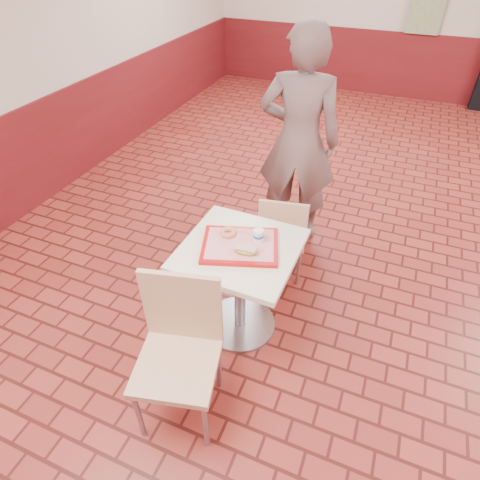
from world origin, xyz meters
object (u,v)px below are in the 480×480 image
at_px(long_john_donut, 245,251).
at_px(main_table, 240,276).
at_px(customer, 299,141).
at_px(chair_main_front, 180,345).
at_px(paper_cup, 258,236).
at_px(chair_main_back, 283,233).
at_px(serving_tray, 240,246).
at_px(ring_donut, 228,232).

bearing_deg(long_john_donut, main_table, 131.50).
bearing_deg(customer, long_john_donut, 84.03).
relative_size(main_table, chair_main_front, 0.79).
xyz_separation_m(customer, paper_cup, (0.09, -1.22, -0.10)).
xyz_separation_m(chair_main_front, chair_main_back, (0.20, 1.33, -0.10)).
bearing_deg(main_table, paper_cup, 34.99).
height_order(customer, serving_tray, customer).
bearing_deg(serving_tray, customer, 89.69).
distance_m(customer, paper_cup, 1.23).
distance_m(chair_main_back, ring_donut, 0.73).
relative_size(main_table, serving_tray, 1.60).
bearing_deg(serving_tray, ring_donut, 151.13).
xyz_separation_m(main_table, long_john_donut, (0.06, -0.07, 0.30)).
bearing_deg(customer, main_table, 81.29).
height_order(main_table, paper_cup, paper_cup).
relative_size(customer, long_john_donut, 12.32).
xyz_separation_m(main_table, chair_main_front, (-0.09, -0.67, 0.03)).
xyz_separation_m(serving_tray, long_john_donut, (0.06, -0.07, 0.04)).
bearing_deg(ring_donut, paper_cup, 2.34).
xyz_separation_m(serving_tray, ring_donut, (-0.11, 0.06, 0.03)).
xyz_separation_m(chair_main_back, ring_donut, (-0.21, -0.59, 0.37)).
distance_m(ring_donut, long_john_donut, 0.22).
bearing_deg(long_john_donut, paper_cup, 76.78).
xyz_separation_m(customer, ring_donut, (-0.12, -1.23, -0.13)).
bearing_deg(paper_cup, chair_main_front, -104.49).
height_order(ring_donut, long_john_donut, long_john_donut).
distance_m(customer, long_john_donut, 1.37).
relative_size(chair_main_front, paper_cup, 11.38).
bearing_deg(chair_main_front, paper_cup, 61.77).
bearing_deg(chair_main_back, ring_donut, 59.97).
bearing_deg(long_john_donut, chair_main_back, 87.04).
xyz_separation_m(ring_donut, long_john_donut, (0.17, -0.13, 0.00)).
bearing_deg(main_table, ring_donut, 151.13).
xyz_separation_m(chair_main_front, serving_tray, (0.09, 0.67, 0.24)).
distance_m(main_table, serving_tray, 0.27).
bearing_deg(long_john_donut, ring_donut, 142.51).
relative_size(chair_main_front, serving_tray, 2.03).
bearing_deg(paper_cup, chair_main_back, 89.59).
xyz_separation_m(main_table, ring_donut, (-0.11, 0.06, 0.30)).
bearing_deg(chair_main_back, long_john_donut, 76.65).
distance_m(chair_main_front, long_john_donut, 0.68).
bearing_deg(chair_main_front, long_john_donut, 61.47).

